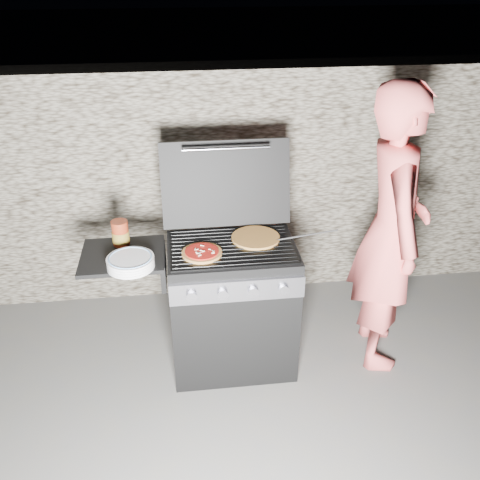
{
  "coord_description": "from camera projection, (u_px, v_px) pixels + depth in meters",
  "views": [
    {
      "loc": [
        -0.31,
        -2.86,
        2.53
      ],
      "look_at": [
        0.05,
        0.0,
        0.95
      ],
      "focal_mm": 40.0,
      "sensor_mm": 36.0,
      "label": 1
    }
  ],
  "objects": [
    {
      "name": "plate_stack",
      "position": [
        131.0,
        262.0,
        3.09
      ],
      "size": [
        0.32,
        0.32,
        0.06
      ],
      "primitive_type": "cylinder",
      "rotation": [
        0.0,
        0.0,
        0.18
      ],
      "color": "silver",
      "rests_on": "gas_grill"
    },
    {
      "name": "sauce_jar",
      "position": [
        120.0,
        233.0,
        3.31
      ],
      "size": [
        0.13,
        0.13,
        0.16
      ],
      "primitive_type": "cylinder",
      "rotation": [
        0.0,
        0.0,
        0.33
      ],
      "color": "maroon",
      "rests_on": "gas_grill"
    },
    {
      "name": "blue_carton",
      "position": [
        118.0,
        231.0,
        3.35
      ],
      "size": [
        0.07,
        0.04,
        0.13
      ],
      "primitive_type": "cube",
      "rotation": [
        0.0,
        0.0,
        -0.16
      ],
      "color": "#1135A0",
      "rests_on": "gas_grill"
    },
    {
      "name": "person",
      "position": [
        391.0,
        231.0,
        3.39
      ],
      "size": [
        0.56,
        0.76,
        1.91
      ],
      "primitive_type": "imported",
      "rotation": [
        0.0,
        0.0,
        1.41
      ],
      "color": "#E75B58",
      "rests_on": "ground"
    },
    {
      "name": "pizza_topped",
      "position": [
        202.0,
        252.0,
        3.21
      ],
      "size": [
        0.3,
        0.3,
        0.03
      ],
      "primitive_type": null,
      "rotation": [
        0.0,
        0.0,
        -0.31
      ],
      "color": "tan",
      "rests_on": "gas_grill"
    },
    {
      "name": "stone_wall",
      "position": [
        217.0,
        183.0,
        4.23
      ],
      "size": [
        8.0,
        0.35,
        1.8
      ],
      "primitive_type": "cube",
      "color": "gray",
      "rests_on": "ground"
    },
    {
      "name": "gas_grill",
      "position": [
        195.0,
        309.0,
        3.5
      ],
      "size": [
        1.34,
        0.79,
        0.91
      ],
      "primitive_type": null,
      "color": "black",
      "rests_on": "ground"
    },
    {
      "name": "ground",
      "position": [
        233.0,
        359.0,
        3.74
      ],
      "size": [
        50.0,
        50.0,
        0.0
      ],
      "primitive_type": "plane",
      "color": "#4F4F4F"
    },
    {
      "name": "pizza_plain",
      "position": [
        256.0,
        238.0,
        3.38
      ],
      "size": [
        0.39,
        0.39,
        0.02
      ],
      "primitive_type": "cylinder",
      "rotation": [
        0.0,
        0.0,
        -0.34
      ],
      "color": "gold",
      "rests_on": "gas_grill"
    },
    {
      "name": "tongs",
      "position": [
        307.0,
        236.0,
        3.34
      ],
      "size": [
        0.39,
        0.05,
        0.08
      ],
      "primitive_type": "cylinder",
      "rotation": [
        0.0,
        1.4,
        -0.1
      ],
      "color": "black",
      "rests_on": "gas_grill"
    }
  ]
}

